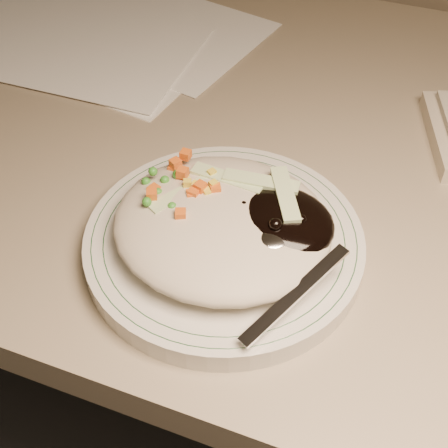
% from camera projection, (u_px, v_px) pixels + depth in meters
% --- Properties ---
extents(desk, '(1.40, 0.70, 0.74)m').
position_uv_depth(desk, '(344.00, 270.00, 0.82)').
color(desk, gray).
rests_on(desk, ground).
extents(plate, '(0.25, 0.25, 0.02)m').
position_uv_depth(plate, '(224.00, 244.00, 0.56)').
color(plate, silver).
rests_on(plate, desk).
extents(plate_rim, '(0.24, 0.24, 0.00)m').
position_uv_depth(plate_rim, '(224.00, 236.00, 0.56)').
color(plate_rim, '#144723').
rests_on(plate_rim, plate).
extents(meal, '(0.21, 0.19, 0.05)m').
position_uv_depth(meal, '(228.00, 221.00, 0.54)').
color(meal, '#B1A690').
rests_on(meal, plate).
extents(papers, '(0.47, 0.38, 0.00)m').
position_uv_depth(papers, '(102.00, 31.00, 0.85)').
color(papers, white).
rests_on(papers, desk).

